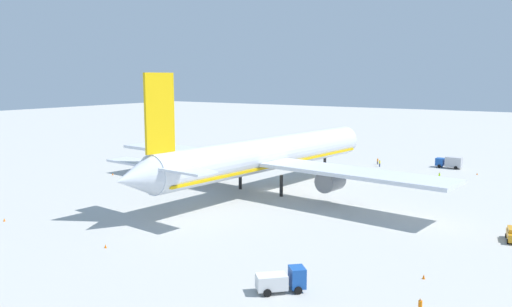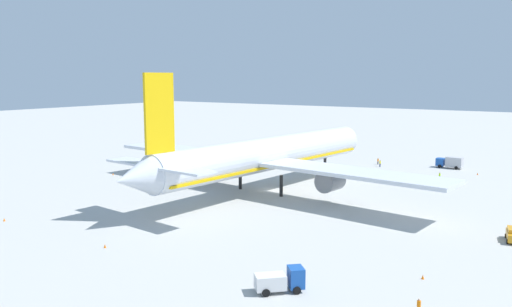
{
  "view_description": "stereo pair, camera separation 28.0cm",
  "coord_description": "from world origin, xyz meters",
  "px_view_note": "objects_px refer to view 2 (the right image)",
  "views": [
    {
      "loc": [
        -92.12,
        -56.56,
        23.8
      ],
      "look_at": [
        -0.24,
        3.25,
        7.64
      ],
      "focal_mm": 36.39,
      "sensor_mm": 36.0,
      "label": 1
    },
    {
      "loc": [
        -91.96,
        -56.8,
        23.8
      ],
      "look_at": [
        -0.24,
        3.25,
        7.64
      ],
      "focal_mm": 36.39,
      "sensor_mm": 36.0,
      "label": 2
    }
  ],
  "objects_px": {
    "ground_worker_5": "(419,306)",
    "traffic_cone_1": "(105,246)",
    "ground_worker_1": "(380,163)",
    "traffic_cone_3": "(113,174)",
    "traffic_cone_2": "(423,277)",
    "ground_worker_2": "(378,161)",
    "traffic_cone_4": "(478,174)",
    "service_truck_1": "(281,280)",
    "baggage_cart_2": "(217,148)",
    "traffic_cone_0": "(4,220)",
    "ground_worker_3": "(440,176)",
    "service_truck_0": "(450,162)",
    "airliner": "(266,155)"
  },
  "relations": [
    {
      "from": "ground_worker_1",
      "to": "ground_worker_3",
      "type": "xyz_separation_m",
      "value": [
        -9.04,
        -17.79,
        -0.1
      ]
    },
    {
      "from": "ground_worker_3",
      "to": "traffic_cone_3",
      "type": "xyz_separation_m",
      "value": [
        -38.38,
        68.52,
        -0.54
      ]
    },
    {
      "from": "airliner",
      "to": "traffic_cone_0",
      "type": "bearing_deg",
      "value": 150.96
    },
    {
      "from": "service_truck_0",
      "to": "ground_worker_2",
      "type": "distance_m",
      "value": 18.68
    },
    {
      "from": "ground_worker_3",
      "to": "traffic_cone_0",
      "type": "relative_size",
      "value": 2.94
    },
    {
      "from": "traffic_cone_1",
      "to": "traffic_cone_2",
      "type": "distance_m",
      "value": 42.72
    },
    {
      "from": "ground_worker_5",
      "to": "traffic_cone_1",
      "type": "relative_size",
      "value": 3.09
    },
    {
      "from": "service_truck_0",
      "to": "traffic_cone_0",
      "type": "relative_size",
      "value": 12.17
    },
    {
      "from": "service_truck_0",
      "to": "ground_worker_3",
      "type": "height_order",
      "value": "service_truck_0"
    },
    {
      "from": "traffic_cone_2",
      "to": "ground_worker_5",
      "type": "bearing_deg",
      "value": -166.87
    },
    {
      "from": "service_truck_1",
      "to": "ground_worker_2",
      "type": "distance_m",
      "value": 91.01
    },
    {
      "from": "ground_worker_1",
      "to": "ground_worker_3",
      "type": "distance_m",
      "value": 19.95
    },
    {
      "from": "ground_worker_1",
      "to": "ground_worker_5",
      "type": "xyz_separation_m",
      "value": [
        -82.38,
        -33.85,
        -0.05
      ]
    },
    {
      "from": "traffic_cone_1",
      "to": "ground_worker_1",
      "type": "bearing_deg",
      "value": -6.06
    },
    {
      "from": "traffic_cone_0",
      "to": "baggage_cart_2",
      "type": "bearing_deg",
      "value": 14.33
    },
    {
      "from": "traffic_cone_3",
      "to": "service_truck_0",
      "type": "bearing_deg",
      "value": -50.39
    },
    {
      "from": "service_truck_0",
      "to": "ground_worker_1",
      "type": "distance_m",
      "value": 18.16
    },
    {
      "from": "service_truck_0",
      "to": "traffic_cone_2",
      "type": "relative_size",
      "value": 12.17
    },
    {
      "from": "service_truck_0",
      "to": "traffic_cone_1",
      "type": "height_order",
      "value": "service_truck_0"
    },
    {
      "from": "traffic_cone_1",
      "to": "traffic_cone_2",
      "type": "height_order",
      "value": "same"
    },
    {
      "from": "baggage_cart_2",
      "to": "traffic_cone_0",
      "type": "relative_size",
      "value": 5.69
    },
    {
      "from": "traffic_cone_0",
      "to": "traffic_cone_2",
      "type": "distance_m",
      "value": 66.83
    },
    {
      "from": "ground_worker_2",
      "to": "traffic_cone_0",
      "type": "relative_size",
      "value": 3.22
    },
    {
      "from": "service_truck_0",
      "to": "baggage_cart_2",
      "type": "relative_size",
      "value": 2.14
    },
    {
      "from": "ground_worker_1",
      "to": "traffic_cone_3",
      "type": "xyz_separation_m",
      "value": [
        -47.42,
        50.73,
        -0.64
      ]
    },
    {
      "from": "service_truck_1",
      "to": "traffic_cone_1",
      "type": "height_order",
      "value": "service_truck_1"
    },
    {
      "from": "traffic_cone_4",
      "to": "traffic_cone_3",
      "type": "bearing_deg",
      "value": 123.33
    },
    {
      "from": "ground_worker_2",
      "to": "traffic_cone_2",
      "type": "xyz_separation_m",
      "value": [
        -76.11,
        -33.4,
        -0.63
      ]
    },
    {
      "from": "service_truck_0",
      "to": "traffic_cone_0",
      "type": "xyz_separation_m",
      "value": [
        -93.68,
        50.25,
        -1.36
      ]
    },
    {
      "from": "service_truck_1",
      "to": "baggage_cart_2",
      "type": "relative_size",
      "value": 1.71
    },
    {
      "from": "ground_worker_5",
      "to": "traffic_cone_2",
      "type": "height_order",
      "value": "ground_worker_5"
    },
    {
      "from": "traffic_cone_4",
      "to": "ground_worker_5",
      "type": "bearing_deg",
      "value": -173.46
    },
    {
      "from": "ground_worker_3",
      "to": "traffic_cone_4",
      "type": "distance_m",
      "value": 12.64
    },
    {
      "from": "baggage_cart_2",
      "to": "traffic_cone_1",
      "type": "distance_m",
      "value": 99.06
    },
    {
      "from": "ground_worker_2",
      "to": "service_truck_0",
      "type": "bearing_deg",
      "value": -75.62
    },
    {
      "from": "service_truck_1",
      "to": "ground_worker_3",
      "type": "bearing_deg",
      "value": 1.13
    },
    {
      "from": "traffic_cone_4",
      "to": "ground_worker_3",
      "type": "bearing_deg",
      "value": 149.55
    },
    {
      "from": "traffic_cone_4",
      "to": "ground_worker_2",
      "type": "bearing_deg",
      "value": 86.6
    },
    {
      "from": "baggage_cart_2",
      "to": "traffic_cone_2",
      "type": "height_order",
      "value": "baggage_cart_2"
    },
    {
      "from": "traffic_cone_0",
      "to": "service_truck_0",
      "type": "bearing_deg",
      "value": -28.21
    },
    {
      "from": "baggage_cart_2",
      "to": "ground_worker_5",
      "type": "distance_m",
      "value": 123.03
    },
    {
      "from": "traffic_cone_3",
      "to": "traffic_cone_4",
      "type": "bearing_deg",
      "value": -56.67
    },
    {
      "from": "service_truck_0",
      "to": "baggage_cart_2",
      "type": "height_order",
      "value": "service_truck_0"
    },
    {
      "from": "baggage_cart_2",
      "to": "ground_worker_3",
      "type": "distance_m",
      "value": 74.75
    },
    {
      "from": "ground_worker_3",
      "to": "traffic_cone_1",
      "type": "relative_size",
      "value": 2.94
    },
    {
      "from": "traffic_cone_2",
      "to": "traffic_cone_3",
      "type": "distance_m",
      "value": 86.12
    },
    {
      "from": "ground_worker_1",
      "to": "traffic_cone_4",
      "type": "distance_m",
      "value": 24.27
    },
    {
      "from": "ground_worker_1",
      "to": "traffic_cone_1",
      "type": "distance_m",
      "value": 86.19
    },
    {
      "from": "traffic_cone_1",
      "to": "traffic_cone_4",
      "type": "xyz_separation_m",
      "value": [
        87.55,
        -33.29,
        0.0
      ]
    },
    {
      "from": "service_truck_1",
      "to": "ground_worker_2",
      "type": "height_order",
      "value": "service_truck_1"
    }
  ]
}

